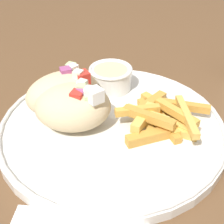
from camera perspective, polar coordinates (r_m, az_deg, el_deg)
name	(u,v)px	position (r m, az deg, el deg)	size (l,w,h in m)	color
table	(138,142)	(0.51, 4.77, -5.47)	(1.52, 1.52, 0.74)	brown
plate	(112,126)	(0.43, 0.00, -2.63)	(0.31, 0.31, 0.02)	white
pita_sandwich_near	(73,106)	(0.41, -7.07, 1.08)	(0.11, 0.10, 0.07)	beige
pita_sandwich_far	(63,92)	(0.44, -8.89, 3.63)	(0.13, 0.12, 0.06)	beige
fries_pile	(160,117)	(0.43, 8.76, -0.94)	(0.13, 0.12, 0.03)	#E5B251
sauce_ramekin	(111,77)	(0.49, -0.23, 6.45)	(0.07, 0.07, 0.04)	white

